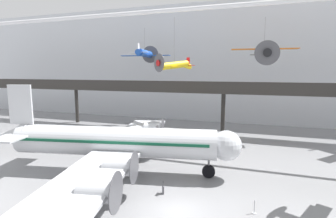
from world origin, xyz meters
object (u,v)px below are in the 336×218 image
object	(u,v)px
airliner_silver_main	(113,142)
info_sign_pedestal	(163,189)
suspended_plane_yellow_lowwing	(174,65)
suspended_plane_orange_highwing	(264,53)
suspended_plane_blue_trainer	(145,54)
stanchion_barrier	(254,209)

from	to	relation	value
airliner_silver_main	info_sign_pedestal	bearing A→B (deg)	-34.57
airliner_silver_main	suspended_plane_yellow_lowwing	distance (m)	16.98
suspended_plane_yellow_lowwing	info_sign_pedestal	size ratio (longest dim) A/B	6.42
suspended_plane_orange_highwing	suspended_plane_blue_trainer	bearing A→B (deg)	-105.27
airliner_silver_main	suspended_plane_yellow_lowwing	world-z (taller)	suspended_plane_yellow_lowwing
airliner_silver_main	info_sign_pedestal	world-z (taller)	airliner_silver_main
suspended_plane_orange_highwing	suspended_plane_blue_trainer	xyz separation A→B (m)	(-20.87, 3.31, 0.56)
airliner_silver_main	suspended_plane_blue_trainer	size ratio (longest dim) A/B	3.20
airliner_silver_main	suspended_plane_orange_highwing	distance (m)	26.14
suspended_plane_blue_trainer	stanchion_barrier	size ratio (longest dim) A/B	8.76
suspended_plane_orange_highwing	stanchion_barrier	world-z (taller)	suspended_plane_orange_highwing
airliner_silver_main	info_sign_pedestal	xyz separation A→B (m)	(6.54, -2.84, -2.88)
suspended_plane_blue_trainer	suspended_plane_yellow_lowwing	distance (m)	11.58
suspended_plane_orange_highwing	stanchion_barrier	xyz separation A→B (m)	(-0.47, -22.89, -13.01)
suspended_plane_yellow_lowwing	suspended_plane_orange_highwing	bearing A→B (deg)	145.24
suspended_plane_orange_highwing	info_sign_pedestal	distance (m)	26.80
airliner_silver_main	suspended_plane_orange_highwing	bearing A→B (deg)	41.66
suspended_plane_blue_trainer	stanchion_barrier	xyz separation A→B (m)	(20.39, -26.20, -13.57)
stanchion_barrier	info_sign_pedestal	world-z (taller)	info_sign_pedestal
airliner_silver_main	stanchion_barrier	distance (m)	14.92
suspended_plane_yellow_lowwing	info_sign_pedestal	bearing A→B (deg)	50.27
suspended_plane_blue_trainer	stanchion_barrier	distance (m)	35.87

